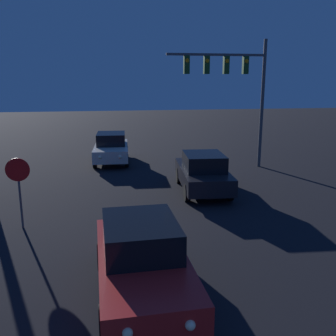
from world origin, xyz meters
The scene contains 5 objects.
car_near centered at (-1.59, 8.08, 0.85)m, with size 2.02×4.57×1.69m.
car_mid centered at (1.81, 15.59, 0.85)m, with size 2.22×4.63×1.69m.
car_far centered at (-1.91, 22.26, 0.85)m, with size 2.12×4.60×1.69m.
traffic_signal_mast centered at (4.52, 19.72, 4.73)m, with size 5.32×0.30×6.77m.
stop_sign centered at (-5.02, 12.58, 1.63)m, with size 0.75×0.07×2.33m.
Camera 1 is at (-2.30, 0.53, 4.70)m, focal length 40.00 mm.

